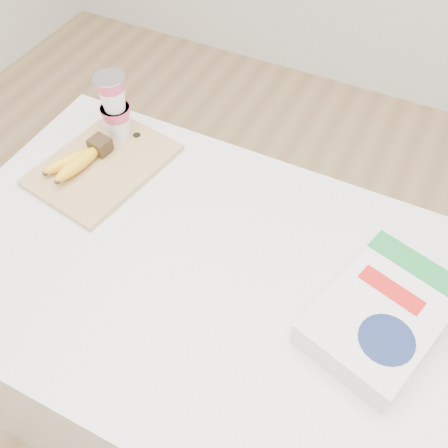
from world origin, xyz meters
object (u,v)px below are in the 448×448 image
bananas (79,159)px  yogurt_stack (114,105)px  cutting_board (103,165)px  cereal_box (382,314)px  table (199,350)px

bananas → yogurt_stack: bearing=79.5°
cutting_board → yogurt_stack: yogurt_stack is taller
cutting_board → cereal_box: size_ratio=0.98×
table → bananas: bananas is taller
table → yogurt_stack: (-0.35, 0.26, 0.54)m
bananas → yogurt_stack: (0.03, 0.14, 0.08)m
table → cutting_board: bearing=154.6°
cutting_board → bananas: bearing=-133.4°
table → cereal_box: bearing=6.1°
table → bananas: 0.61m
table → cutting_board: (-0.34, 0.16, 0.43)m
table → bananas: bearing=161.3°
yogurt_stack → cereal_box: 0.78m
bananas → yogurt_stack: 0.16m
cutting_board → bananas: bananas is taller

